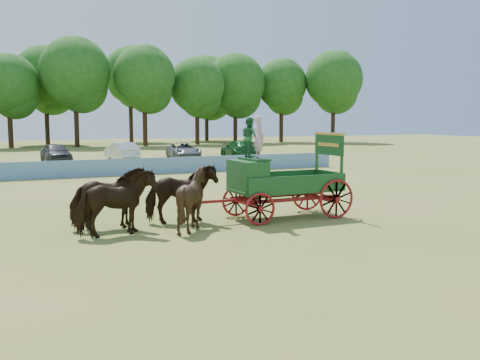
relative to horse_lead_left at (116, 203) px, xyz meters
name	(u,v)px	position (x,y,z in m)	size (l,w,h in m)	color
ground	(335,221)	(7.31, -0.76, -0.99)	(160.00, 160.00, 0.00)	olive
horse_lead_left	(116,203)	(0.00, 0.00, 0.00)	(1.07, 2.34, 1.98)	black
horse_lead_right	(109,198)	(0.00, 1.10, 0.00)	(1.07, 2.34, 1.98)	black
horse_wheel_left	(192,198)	(2.40, 0.00, 0.00)	(1.60, 1.80, 1.98)	black
horse_wheel_right	(181,194)	(2.40, 1.10, 0.00)	(1.07, 2.34, 1.98)	black
farm_dray	(268,175)	(5.39, 0.57, 0.56)	(6.00, 2.00, 3.59)	maroon
sponsor_banner	(158,166)	(6.31, 17.24, -0.46)	(26.00, 0.08, 1.05)	#1C5A99
parked_cars	(51,154)	(0.92, 28.88, -0.24)	(37.99, 6.97, 1.60)	silver
treeline	(43,75)	(3.08, 58.76, 8.22)	(88.77, 23.68, 14.72)	#382314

